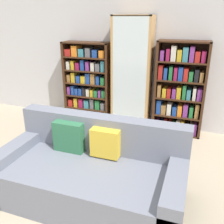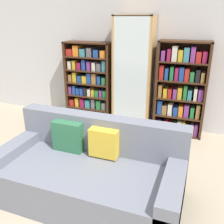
{
  "view_description": "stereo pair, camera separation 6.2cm",
  "coord_description": "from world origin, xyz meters",
  "px_view_note": "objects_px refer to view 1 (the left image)",
  "views": [
    {
      "loc": [
        1.13,
        -1.57,
        1.93
      ],
      "look_at": [
        0.04,
        1.53,
        0.66
      ],
      "focal_mm": 40.0,
      "sensor_mm": 36.0,
      "label": 1
    },
    {
      "loc": [
        1.19,
        -1.55,
        1.93
      ],
      "look_at": [
        0.04,
        1.53,
        0.66
      ],
      "focal_mm": 40.0,
      "sensor_mm": 36.0,
      "label": 2
    }
  ],
  "objects_px": {
    "couch": "(91,174)",
    "wine_bottle": "(142,144)",
    "display_cabinet": "(132,75)",
    "bookshelf_right": "(179,91)",
    "bookshelf_left": "(88,84)"
  },
  "relations": [
    {
      "from": "couch",
      "to": "wine_bottle",
      "type": "xyz_separation_m",
      "value": [
        0.32,
        1.1,
        -0.13
      ]
    },
    {
      "from": "bookshelf_left",
      "to": "wine_bottle",
      "type": "bearing_deg",
      "value": -36.59
    },
    {
      "from": "display_cabinet",
      "to": "wine_bottle",
      "type": "relative_size",
      "value": 4.82
    },
    {
      "from": "couch",
      "to": "bookshelf_right",
      "type": "height_order",
      "value": "bookshelf_right"
    },
    {
      "from": "bookshelf_left",
      "to": "display_cabinet",
      "type": "bearing_deg",
      "value": -1.1
    },
    {
      "from": "wine_bottle",
      "to": "display_cabinet",
      "type": "bearing_deg",
      "value": 114.47
    },
    {
      "from": "couch",
      "to": "display_cabinet",
      "type": "xyz_separation_m",
      "value": [
        -0.1,
        2.03,
        0.67
      ]
    },
    {
      "from": "bookshelf_right",
      "to": "wine_bottle",
      "type": "xyz_separation_m",
      "value": [
        -0.4,
        -0.95,
        -0.59
      ]
    },
    {
      "from": "couch",
      "to": "bookshelf_right",
      "type": "xyz_separation_m",
      "value": [
        0.72,
        2.05,
        0.47
      ]
    },
    {
      "from": "wine_bottle",
      "to": "bookshelf_left",
      "type": "bearing_deg",
      "value": 143.41
    },
    {
      "from": "wine_bottle",
      "to": "bookshelf_right",
      "type": "bearing_deg",
      "value": 67.35
    },
    {
      "from": "display_cabinet",
      "to": "bookshelf_right",
      "type": "bearing_deg",
      "value": 1.13
    },
    {
      "from": "couch",
      "to": "wine_bottle",
      "type": "relative_size",
      "value": 5.02
    },
    {
      "from": "bookshelf_right",
      "to": "wine_bottle",
      "type": "height_order",
      "value": "bookshelf_right"
    },
    {
      "from": "display_cabinet",
      "to": "wine_bottle",
      "type": "height_order",
      "value": "display_cabinet"
    }
  ]
}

